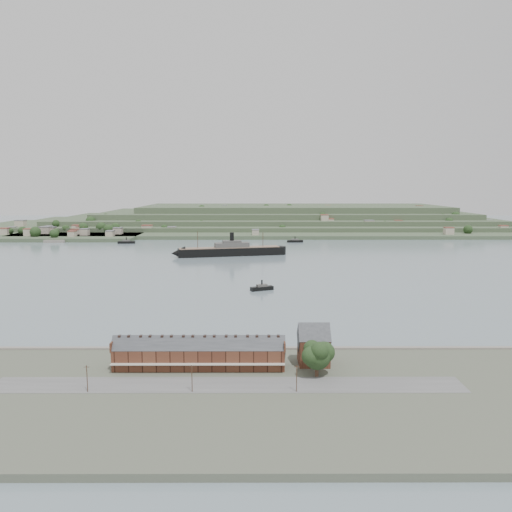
{
  "coord_description": "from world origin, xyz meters",
  "views": [
    {
      "loc": [
        8.03,
        -323.2,
        61.0
      ],
      "look_at": [
        8.85,
        30.0,
        10.38
      ],
      "focal_mm": 35.0,
      "sensor_mm": 36.0,
      "label": 1
    }
  ],
  "objects_px": {
    "gabled_building": "(314,345)",
    "steamship": "(227,251)",
    "terrace_row": "(199,354)",
    "fig_tree": "(318,355)",
    "tugboat": "(262,288)"
  },
  "relations": [
    {
      "from": "gabled_building",
      "to": "steamship",
      "type": "xyz_separation_m",
      "value": [
        -43.54,
        267.89,
        -3.73
      ]
    },
    {
      "from": "terrace_row",
      "to": "fig_tree",
      "type": "bearing_deg",
      "value": -11.76
    },
    {
      "from": "gabled_building",
      "to": "steamship",
      "type": "height_order",
      "value": "steamship"
    },
    {
      "from": "gabled_building",
      "to": "fig_tree",
      "type": "bearing_deg",
      "value": -90.13
    },
    {
      "from": "terrace_row",
      "to": "fig_tree",
      "type": "distance_m",
      "value": 38.35
    },
    {
      "from": "terrace_row",
      "to": "tugboat",
      "type": "distance_m",
      "value": 131.51
    },
    {
      "from": "tugboat",
      "to": "fig_tree",
      "type": "distance_m",
      "value": 138.39
    },
    {
      "from": "steamship",
      "to": "tugboat",
      "type": "height_order",
      "value": "steamship"
    },
    {
      "from": "steamship",
      "to": "tugboat",
      "type": "xyz_separation_m",
      "value": [
        28.17,
        -142.39,
        -2.96
      ]
    },
    {
      "from": "gabled_building",
      "to": "fig_tree",
      "type": "height_order",
      "value": "gabled_building"
    },
    {
      "from": "terrace_row",
      "to": "tugboat",
      "type": "xyz_separation_m",
      "value": [
        22.13,
        129.52,
        -5.35
      ]
    },
    {
      "from": "tugboat",
      "to": "steamship",
      "type": "bearing_deg",
      "value": 101.19
    },
    {
      "from": "terrace_row",
      "to": "steamship",
      "type": "xyz_separation_m",
      "value": [
        -6.04,
        271.91,
        -2.39
      ]
    },
    {
      "from": "terrace_row",
      "to": "fig_tree",
      "type": "height_order",
      "value": "fig_tree"
    },
    {
      "from": "fig_tree",
      "to": "terrace_row",
      "type": "bearing_deg",
      "value": 168.24
    }
  ]
}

